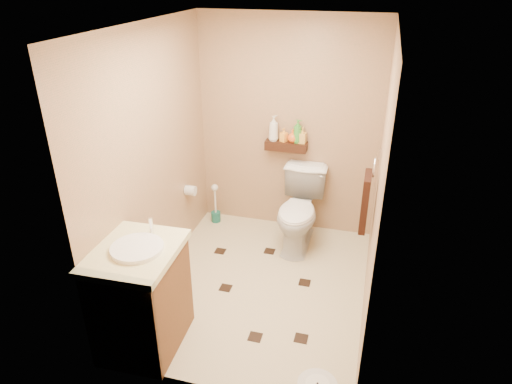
% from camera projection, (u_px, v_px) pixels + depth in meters
% --- Properties ---
extents(ground, '(2.50, 2.50, 0.00)m').
position_uv_depth(ground, '(258.00, 285.00, 4.44)').
color(ground, '#C1B68D').
rests_on(ground, ground).
extents(wall_back, '(2.00, 0.04, 2.40)m').
position_uv_depth(wall_back, '(288.00, 128.00, 4.99)').
color(wall_back, '#9F7D5B').
rests_on(wall_back, ground).
extents(wall_front, '(2.00, 0.04, 2.40)m').
position_uv_depth(wall_front, '(207.00, 252.00, 2.83)').
color(wall_front, '#9F7D5B').
rests_on(wall_front, ground).
extents(wall_left, '(0.04, 2.50, 2.40)m').
position_uv_depth(wall_left, '(153.00, 161.00, 4.14)').
color(wall_left, '#9F7D5B').
rests_on(wall_left, ground).
extents(wall_right, '(0.04, 2.50, 2.40)m').
position_uv_depth(wall_right, '(379.00, 186.00, 3.67)').
color(wall_right, '#9F7D5B').
rests_on(wall_right, ground).
extents(ceiling, '(2.00, 2.50, 0.02)m').
position_uv_depth(ceiling, '(259.00, 25.00, 3.37)').
color(ceiling, silver).
rests_on(ceiling, wall_back).
extents(wall_shelf, '(0.46, 0.14, 0.10)m').
position_uv_depth(wall_shelf, '(286.00, 146.00, 5.00)').
color(wall_shelf, '#391A0F').
rests_on(wall_shelf, wall_back).
extents(floor_accents, '(1.19, 1.39, 0.01)m').
position_uv_depth(floor_accents, '(261.00, 287.00, 4.41)').
color(floor_accents, black).
rests_on(floor_accents, ground).
extents(toilet, '(0.47, 0.82, 0.84)m').
position_uv_depth(toilet, '(299.00, 211.00, 4.92)').
color(toilet, white).
rests_on(toilet, ground).
extents(vanity, '(0.63, 0.76, 1.05)m').
position_uv_depth(vanity, '(141.00, 296.00, 3.58)').
color(vanity, brown).
rests_on(vanity, ground).
extents(toilet_brush, '(0.11, 0.11, 0.49)m').
position_uv_depth(toilet_brush, '(216.00, 209.00, 5.48)').
color(toilet_brush, '#175E52').
rests_on(toilet_brush, ground).
extents(towel_ring, '(0.12, 0.30, 0.76)m').
position_uv_depth(towel_ring, '(366.00, 199.00, 4.02)').
color(towel_ring, silver).
rests_on(towel_ring, wall_right).
extents(toilet_paper, '(0.12, 0.11, 0.12)m').
position_uv_depth(toilet_paper, '(190.00, 190.00, 4.96)').
color(toilet_paper, silver).
rests_on(toilet_paper, wall_left).
extents(bottle_a, '(0.15, 0.15, 0.28)m').
position_uv_depth(bottle_a, '(274.00, 128.00, 4.95)').
color(bottle_a, silver).
rests_on(bottle_a, wall_shelf).
extents(bottle_b, '(0.09, 0.09, 0.15)m').
position_uv_depth(bottle_b, '(284.00, 135.00, 4.95)').
color(bottle_b, '#FFA835').
rests_on(bottle_b, wall_shelf).
extents(bottle_c, '(0.12, 0.12, 0.15)m').
position_uv_depth(bottle_c, '(293.00, 136.00, 4.92)').
color(bottle_c, orange).
rests_on(bottle_c, wall_shelf).
extents(bottle_d, '(0.12, 0.12, 0.26)m').
position_uv_depth(bottle_d, '(298.00, 131.00, 4.89)').
color(bottle_d, green).
rests_on(bottle_d, wall_shelf).
extents(bottle_e, '(0.08, 0.08, 0.17)m').
position_uv_depth(bottle_e, '(302.00, 135.00, 4.89)').
color(bottle_e, gold).
rests_on(bottle_e, wall_shelf).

